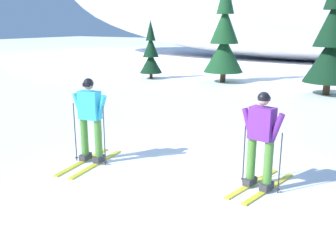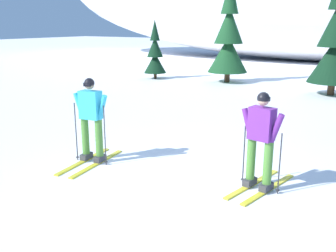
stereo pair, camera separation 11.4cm
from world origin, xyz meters
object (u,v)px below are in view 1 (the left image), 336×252
(pine_tree_far_left, at_px, (151,54))
(pine_tree_center_left, at_px, (224,39))
(pine_tree_center_right, at_px, (331,41))
(skier_purple_jacket, at_px, (261,140))
(skier_cyan_jacket, at_px, (90,119))

(pine_tree_far_left, xyz_separation_m, pine_tree_center_left, (3.69, 0.81, 0.82))
(pine_tree_far_left, distance_m, pine_tree_center_right, 8.71)
(skier_purple_jacket, bearing_deg, pine_tree_far_left, 131.34)
(pine_tree_center_left, bearing_deg, pine_tree_far_left, -167.60)
(skier_cyan_jacket, distance_m, pine_tree_center_left, 12.14)
(skier_purple_jacket, distance_m, pine_tree_center_right, 10.43)
(skier_cyan_jacket, bearing_deg, skier_purple_jacket, 8.50)
(skier_cyan_jacket, height_order, pine_tree_far_left, pine_tree_far_left)
(pine_tree_far_left, relative_size, pine_tree_center_left, 0.60)
(skier_purple_jacket, bearing_deg, pine_tree_center_right, 93.53)
(pine_tree_center_left, height_order, pine_tree_center_right, pine_tree_center_right)
(pine_tree_far_left, bearing_deg, pine_tree_center_left, 12.40)
(skier_purple_jacket, bearing_deg, pine_tree_center_left, 116.21)
(pine_tree_center_left, bearing_deg, skier_cyan_jacket, -79.41)
(skier_cyan_jacket, xyz_separation_m, pine_tree_far_left, (-5.92, 11.07, 0.33))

